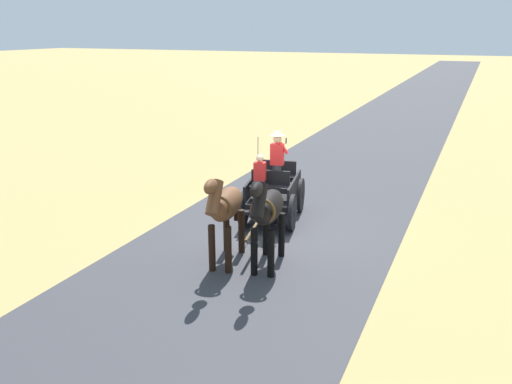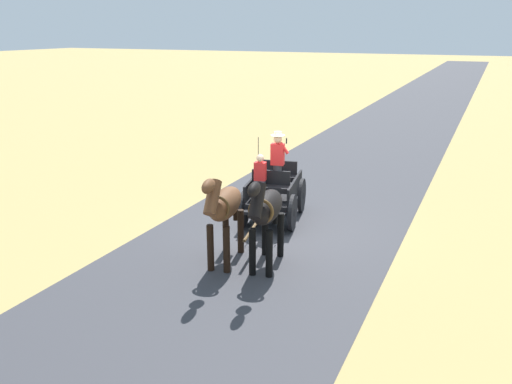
{
  "view_description": "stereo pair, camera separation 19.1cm",
  "coord_description": "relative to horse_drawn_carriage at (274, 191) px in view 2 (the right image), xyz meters",
  "views": [
    {
      "loc": [
        -4.58,
        12.16,
        5.04
      ],
      "look_at": [
        0.46,
        0.55,
        1.1
      ],
      "focal_mm": 37.05,
      "sensor_mm": 36.0,
      "label": 1
    },
    {
      "loc": [
        -4.75,
        12.08,
        5.04
      ],
      "look_at": [
        0.46,
        0.55,
        1.1
      ],
      "focal_mm": 37.05,
      "sensor_mm": 36.0,
      "label": 2
    }
  ],
  "objects": [
    {
      "name": "horse_near_side",
      "position": [
        -1.02,
        2.89,
        0.51
      ],
      "size": [
        0.8,
        2.15,
        2.21
      ],
      "color": "black",
      "rests_on": "ground"
    },
    {
      "name": "road_surface",
      "position": [
        -0.44,
        0.57,
        -0.81
      ],
      "size": [
        6.15,
        160.0,
        0.01
      ],
      "primitive_type": "cube",
      "color": "#38383D",
      "rests_on": "ground"
    },
    {
      "name": "horse_drawn_carriage",
      "position": [
        0.0,
        0.0,
        0.0
      ],
      "size": [
        1.84,
        4.51,
        2.5
      ],
      "color": "black",
      "rests_on": "ground"
    },
    {
      "name": "ground_plane",
      "position": [
        -0.44,
        0.57,
        -0.82
      ],
      "size": [
        200.0,
        200.0,
        0.0
      ],
      "primitive_type": "plane",
      "color": "tan"
    },
    {
      "name": "horse_off_side",
      "position": [
        -0.1,
        3.06,
        0.51
      ],
      "size": [
        0.82,
        2.15,
        2.21
      ],
      "color": "brown",
      "rests_on": "ground"
    }
  ]
}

